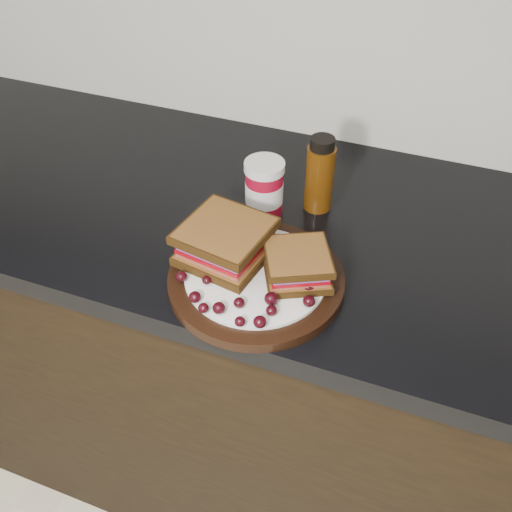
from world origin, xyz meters
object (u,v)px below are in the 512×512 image
(oil_bottle, at_px, (320,174))
(sandwich_left, at_px, (226,242))
(condiment_jar, at_px, (264,188))
(plate, at_px, (256,280))

(oil_bottle, bearing_deg, sandwich_left, -114.19)
(condiment_jar, xyz_separation_m, oil_bottle, (0.09, 0.05, 0.02))
(condiment_jar, bearing_deg, sandwich_left, -92.57)
(sandwich_left, height_order, condiment_jar, condiment_jar)
(sandwich_left, xyz_separation_m, oil_bottle, (0.09, 0.21, 0.02))
(condiment_jar, bearing_deg, plate, -73.88)
(plate, distance_m, oil_bottle, 0.24)
(sandwich_left, bearing_deg, plate, -9.96)
(plate, xyz_separation_m, condiment_jar, (-0.05, 0.18, 0.04))
(plate, bearing_deg, sandwich_left, 160.35)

